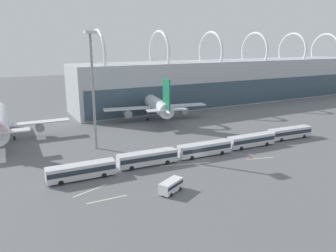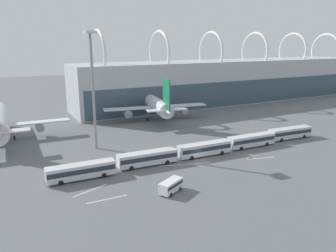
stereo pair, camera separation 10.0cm
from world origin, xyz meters
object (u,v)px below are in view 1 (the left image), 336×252
Objects in this scene: airliner_at_gate_far at (155,104)px; shuttle_bus_2 at (204,148)px; floodlight_mast at (92,76)px; traffic_cone_0 at (250,157)px; shuttle_bus_4 at (290,132)px; shuttle_bus_1 at (148,157)px; shuttle_bus_3 at (251,140)px; service_van_foreground at (171,185)px; shuttle_bus_0 at (81,170)px.

shuttle_bus_2 is (-5.95, -38.34, -3.55)m from airliner_at_gate_far.
traffic_cone_0 is (29.15, -23.39, -17.71)m from floodlight_mast.
floodlight_mast reaches higher than airliner_at_gate_far.
shuttle_bus_4 is (22.59, -37.70, -3.55)m from airliner_at_gate_far.
shuttle_bus_1 is 20.71× the size of traffic_cone_0.
shuttle_bus_1 and shuttle_bus_2 have the same top height.
airliner_at_gate_far is at bearing 104.51° from shuttle_bus_3.
shuttle_bus_1 and shuttle_bus_4 have the same top height.
airliner_at_gate_far is at bearing 38.53° from floodlight_mast.
traffic_cone_0 is (22.69, -6.79, -1.51)m from shuttle_bus_1.
service_van_foreground is 25.44m from traffic_cone_0.
airliner_at_gate_far is 44.99m from traffic_cone_0.
shuttle_bus_4 is 54.41m from floodlight_mast.
shuttle_bus_0 reaches higher than service_van_foreground.
airliner_at_gate_far is 38.96m from shuttle_bus_2.
shuttle_bus_3 is 20.66× the size of traffic_cone_0.
service_van_foreground is 0.19× the size of floodlight_mast.
shuttle_bus_4 is (14.27, 0.51, 0.00)m from shuttle_bus_3.
airliner_at_gate_far reaches higher than shuttle_bus_1.
shuttle_bus_2 is 0.47× the size of floodlight_mast.
shuttle_bus_0 is at bearing 105.79° from service_van_foreground.
traffic_cone_0 is (-20.12, -6.93, -1.51)m from shuttle_bus_4.
shuttle_bus_3 reaches higher than service_van_foreground.
shuttle_bus_1 and shuttle_bus_3 have the same top height.
shuttle_bus_3 is (42.81, 0.25, 0.00)m from shuttle_bus_0.
floodlight_mast is 41.35m from traffic_cone_0.
shuttle_bus_1 is at bearing 54.90° from service_van_foreground.
airliner_at_gate_far is 36.37m from floodlight_mast.
shuttle_bus_1 is at bearing -179.43° from shuttle_bus_2.
floodlight_mast reaches higher than service_van_foreground.
floodlight_mast is (-26.68, -21.24, 12.64)m from airliner_at_gate_far.
airliner_at_gate_far is at bearing 124.75° from shuttle_bus_4.
shuttle_bus_1 reaches higher than traffic_cone_0.
shuttle_bus_3 is 1.00× the size of shuttle_bus_4.
airliner_at_gate_far reaches higher than service_van_foreground.
service_van_foreground is at bearing -94.27° from shuttle_bus_1.
shuttle_bus_0 and shuttle_bus_4 have the same top height.
shuttle_bus_0 is 1.00× the size of shuttle_bus_3.
shuttle_bus_3 is at bearing -3.97° from service_van_foreground.
service_van_foreground is (-21.98, -51.60, -4.07)m from airliner_at_gate_far.
shuttle_bus_3 is 0.47× the size of floodlight_mast.
shuttle_bus_2 is at bearing 11.79° from service_van_foreground.
shuttle_bus_3 is at bearing 3.07° from shuttle_bus_2.
traffic_cone_0 is at bearing -166.59° from airliner_at_gate_far.
shuttle_bus_0 is 0.47× the size of floodlight_mast.
shuttle_bus_2 is at bearing 2.23° from shuttle_bus_0.
service_van_foreground is at bearing -153.93° from shuttle_bus_3.
shuttle_bus_0 is at bearing 170.53° from traffic_cone_0.
shuttle_bus_4 reaches higher than traffic_cone_0.
service_van_foreground is at bearing 167.17° from airliner_at_gate_far.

